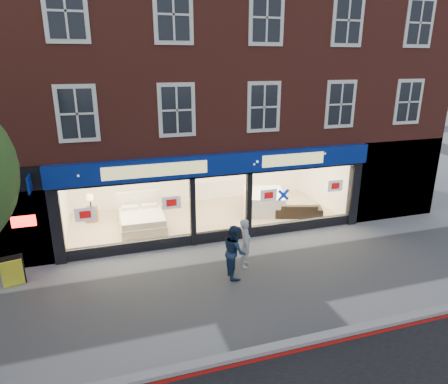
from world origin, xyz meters
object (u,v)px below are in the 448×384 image
sofa (298,210)px  a_board (13,272)px  pedestrian_grey (245,243)px  mattress_stack (264,201)px  pedestrian_blue (234,251)px  display_bed (142,219)px

sofa → a_board: size_ratio=2.17×
a_board → pedestrian_grey: pedestrian_grey is taller
mattress_stack → pedestrian_blue: size_ratio=1.50×
display_bed → pedestrian_grey: (2.83, -3.96, 0.37)m
sofa → a_board: (-10.40, -2.26, 0.07)m
mattress_stack → display_bed: bearing=-176.8°
display_bed → sofa: size_ratio=1.08×
mattress_stack → pedestrian_grey: 4.92m
sofa → pedestrian_blue: (-4.07, -3.66, 0.44)m
display_bed → pedestrian_blue: pedestrian_blue is taller
display_bed → mattress_stack: display_bed is taller
display_bed → mattress_stack: bearing=3.7°
display_bed → pedestrian_grey: bearing=-54.0°
display_bed → sofa: (6.36, -0.80, -0.05)m
mattress_stack → pedestrian_grey: bearing=-119.8°
pedestrian_blue → mattress_stack: bearing=-28.9°
pedestrian_grey → pedestrian_blue: 0.74m
pedestrian_grey → display_bed: bearing=60.1°
display_bed → mattress_stack: (5.26, 0.29, 0.08)m
pedestrian_blue → pedestrian_grey: bearing=-44.2°
sofa → a_board: bearing=30.9°
display_bed → pedestrian_blue: (2.28, -4.46, 0.40)m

